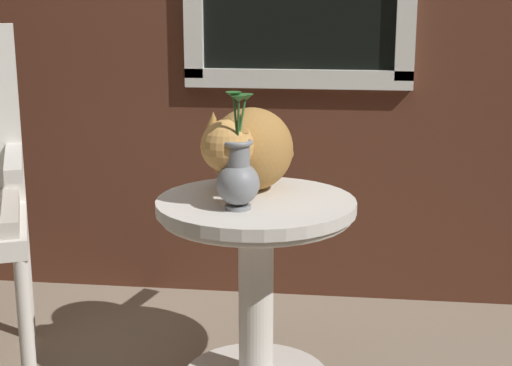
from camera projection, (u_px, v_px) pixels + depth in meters
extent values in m
cube|color=silver|center=(297.00, 79.00, 2.84)|extent=(0.85, 0.03, 0.07)
cylinder|color=silver|center=(256.00, 295.00, 2.29)|extent=(0.11, 0.11, 0.53)
cylinder|color=silver|center=(256.00, 205.00, 2.23)|extent=(0.58, 0.58, 0.03)
torus|color=silver|center=(256.00, 215.00, 2.23)|extent=(0.56, 0.56, 0.02)
cylinder|color=silver|center=(26.00, 331.00, 2.22)|extent=(0.04, 0.04, 0.44)
cylinder|color=silver|center=(25.00, 278.00, 2.64)|extent=(0.04, 0.04, 0.44)
cube|color=silver|center=(14.00, 161.00, 2.32)|extent=(0.23, 0.43, 0.04)
ellipsoid|color=#AD7A3D|center=(251.00, 149.00, 2.31)|extent=(0.31, 0.34, 0.25)
sphere|color=#E2A356|center=(227.00, 146.00, 2.13)|extent=(0.15, 0.15, 0.15)
cone|color=#AD7A3D|center=(213.00, 121.00, 2.13)|extent=(0.05, 0.05, 0.05)
cone|color=#AD7A3D|center=(241.00, 123.00, 2.10)|extent=(0.05, 0.05, 0.05)
cylinder|color=#AD7A3D|center=(274.00, 160.00, 2.51)|extent=(0.12, 0.26, 0.06)
cylinder|color=gray|center=(238.00, 207.00, 2.12)|extent=(0.07, 0.07, 0.01)
ellipsoid|color=gray|center=(238.00, 184.00, 2.11)|extent=(0.12, 0.12, 0.12)
cylinder|color=gray|center=(238.00, 155.00, 2.09)|extent=(0.07, 0.07, 0.07)
torus|color=gray|center=(238.00, 142.00, 2.08)|extent=(0.08, 0.08, 0.01)
cylinder|color=#2D662D|center=(242.00, 120.00, 2.08)|extent=(0.02, 0.04, 0.12)
cone|color=#2D662D|center=(246.00, 97.00, 2.08)|extent=(0.04, 0.04, 0.02)
cylinder|color=#2D662D|center=(236.00, 119.00, 2.05)|extent=(0.01, 0.03, 0.13)
cone|color=#2D662D|center=(233.00, 95.00, 2.03)|extent=(0.04, 0.04, 0.02)
cylinder|color=#2D662D|center=(238.00, 121.00, 2.05)|extent=(0.01, 0.03, 0.13)
cone|color=#2D662D|center=(239.00, 99.00, 2.02)|extent=(0.04, 0.04, 0.02)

